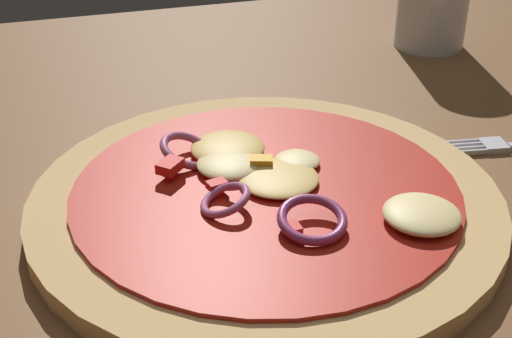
# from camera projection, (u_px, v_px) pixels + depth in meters

# --- Properties ---
(dining_table) EXTENTS (1.25, 0.89, 0.03)m
(dining_table) POSITION_uv_depth(u_px,v_px,m) (215.00, 226.00, 0.46)
(dining_table) COLOR brown
(dining_table) RESTS_ON ground
(pizza) EXTENTS (0.30, 0.30, 0.03)m
(pizza) POSITION_uv_depth(u_px,v_px,m) (266.00, 198.00, 0.45)
(pizza) COLOR tan
(pizza) RESTS_ON dining_table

